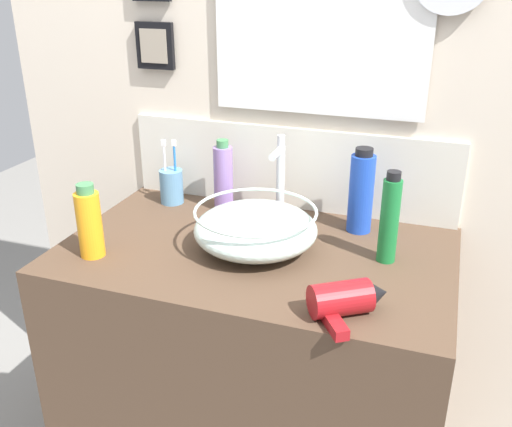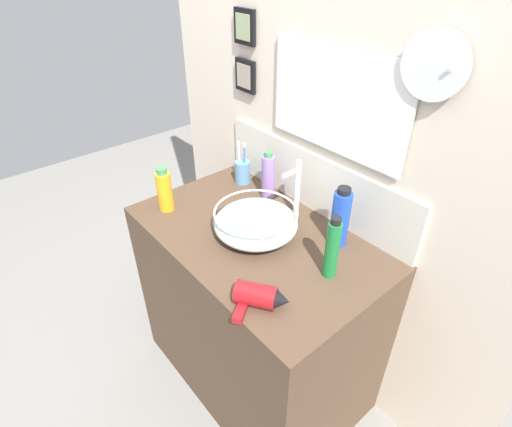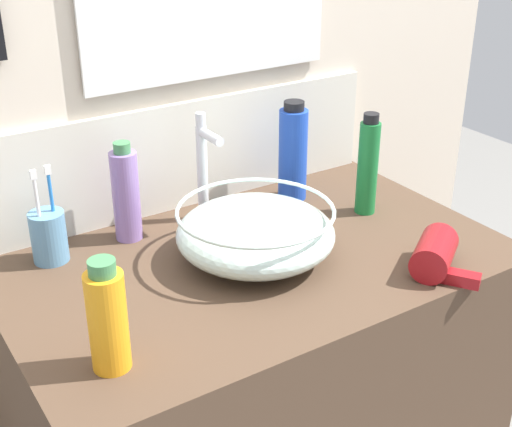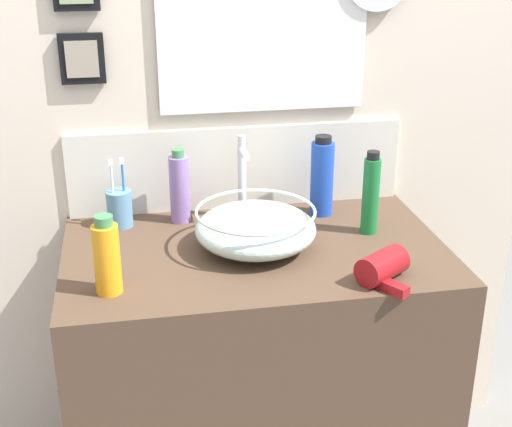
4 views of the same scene
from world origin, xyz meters
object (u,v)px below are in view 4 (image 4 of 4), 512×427
object	(u,v)px
toothbrush_cup	(120,208)
soap_dispenser	(322,177)
spray_bottle	(180,188)
lotion_bottle	(371,194)
hair_drier	(387,265)
faucet	(244,173)
glass_bowl_sink	(257,228)
shampoo_bottle	(107,257)

from	to	relation	value
toothbrush_cup	soap_dispenser	world-z (taller)	soap_dispenser
spray_bottle	soap_dispenser	distance (m)	0.41
soap_dispenser	lotion_bottle	bearing A→B (deg)	-58.50
hair_drier	lotion_bottle	world-z (taller)	lotion_bottle
toothbrush_cup	spray_bottle	distance (m)	0.18
faucet	spray_bottle	distance (m)	0.19
toothbrush_cup	lotion_bottle	world-z (taller)	lotion_bottle
glass_bowl_sink	lotion_bottle	xyz separation A→B (m)	(0.32, 0.05, 0.05)
faucet	shampoo_bottle	world-z (taller)	faucet
spray_bottle	soap_dispenser	xyz separation A→B (m)	(0.41, -0.02, 0.01)
hair_drier	shampoo_bottle	xyz separation A→B (m)	(-0.66, 0.05, 0.06)
hair_drier	faucet	bearing A→B (deg)	122.79
toothbrush_cup	soap_dispenser	size ratio (longest dim) A/B	0.85
hair_drier	shampoo_bottle	bearing A→B (deg)	175.40
toothbrush_cup	shampoo_bottle	xyz separation A→B (m)	(-0.03, -0.39, 0.04)
glass_bowl_sink	toothbrush_cup	bearing A→B (deg)	148.67
spray_bottle	shampoo_bottle	bearing A→B (deg)	-117.18
hair_drier	spray_bottle	world-z (taller)	spray_bottle
glass_bowl_sink	shampoo_bottle	xyz separation A→B (m)	(-0.38, -0.17, 0.03)
spray_bottle	shampoo_bottle	size ratio (longest dim) A/B	1.12
lotion_bottle	soap_dispenser	bearing A→B (deg)	121.50
toothbrush_cup	spray_bottle	bearing A→B (deg)	1.88
spray_bottle	lotion_bottle	bearing A→B (deg)	-18.97
lotion_bottle	spray_bottle	bearing A→B (deg)	161.03
soap_dispenser	faucet	bearing A→B (deg)	178.53
soap_dispenser	glass_bowl_sink	bearing A→B (deg)	-138.69
hair_drier	soap_dispenser	bearing A→B (deg)	96.43
faucet	soap_dispenser	bearing A→B (deg)	-1.47
glass_bowl_sink	toothbrush_cup	xyz separation A→B (m)	(-0.35, 0.22, -0.00)
toothbrush_cup	lotion_bottle	bearing A→B (deg)	-13.96
spray_bottle	shampoo_bottle	distance (m)	0.44
lotion_bottle	toothbrush_cup	bearing A→B (deg)	166.04
lotion_bottle	spray_bottle	xyz separation A→B (m)	(-0.51, 0.17, -0.01)
toothbrush_cup	shampoo_bottle	distance (m)	0.39
shampoo_bottle	glass_bowl_sink	bearing A→B (deg)	23.90
hair_drier	soap_dispenser	xyz separation A→B (m)	(-0.05, 0.42, 0.08)
lotion_bottle	soap_dispenser	size ratio (longest dim) A/B	0.99
spray_bottle	soap_dispenser	world-z (taller)	soap_dispenser
faucet	lotion_bottle	distance (m)	0.36
faucet	shampoo_bottle	xyz separation A→B (m)	(-0.38, -0.38, -0.05)
shampoo_bottle	toothbrush_cup	bearing A→B (deg)	85.66
glass_bowl_sink	toothbrush_cup	world-z (taller)	toothbrush_cup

